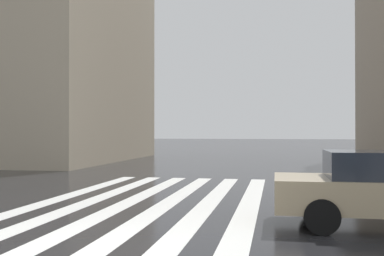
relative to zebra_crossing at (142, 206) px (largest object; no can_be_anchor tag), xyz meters
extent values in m
plane|color=black|center=(-4.00, -0.09, 0.00)|extent=(220.00, 220.00, 0.00)
cube|color=silver|center=(0.00, -2.50, 0.00)|extent=(13.00, 0.50, 0.01)
cube|color=silver|center=(0.00, -1.50, 0.00)|extent=(13.00, 0.50, 0.01)
cube|color=silver|center=(0.00, -0.50, 0.00)|extent=(13.00, 0.50, 0.01)
cube|color=silver|center=(0.00, 0.50, 0.00)|extent=(13.00, 0.50, 0.01)
cube|color=silver|center=(0.00, 1.50, 0.00)|extent=(13.00, 0.50, 0.01)
cube|color=silver|center=(0.00, 2.50, 0.00)|extent=(13.00, 0.50, 0.01)
cylinder|color=black|center=(-2.33, -3.91, 0.31)|extent=(0.20, 0.62, 0.62)
cylinder|color=black|center=(-0.67, -3.91, 0.31)|extent=(0.20, 0.62, 0.62)
camera|label=1|loc=(-10.29, -3.13, 1.76)|focal=41.86mm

